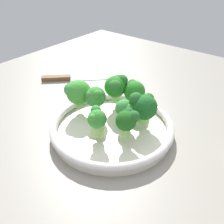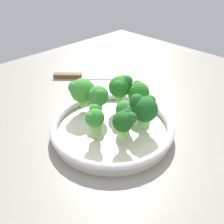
% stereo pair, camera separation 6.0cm
% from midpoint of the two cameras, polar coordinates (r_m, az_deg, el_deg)
% --- Properties ---
extents(ground_plane, '(1.30, 1.30, 0.03)m').
position_cam_midpoint_polar(ground_plane, '(0.65, 6.68, -5.98)').
color(ground_plane, gray).
extents(bowl, '(0.30, 0.30, 0.03)m').
position_cam_midpoint_polar(bowl, '(0.63, 2.75, -3.58)').
color(bowl, silver).
rests_on(bowl, ground_plane).
extents(broccoli_floret_0, '(0.05, 0.05, 0.06)m').
position_cam_midpoint_polar(broccoli_floret_0, '(0.56, -0.79, -1.59)').
color(broccoli_floret_0, '#85B159').
rests_on(broccoli_floret_0, bowl).
extents(broccoli_floret_1, '(0.04, 0.05, 0.05)m').
position_cam_midpoint_polar(broccoli_floret_1, '(0.61, 5.57, 0.24)').
color(broccoli_floret_1, '#88C061').
rests_on(broccoli_floret_1, bowl).
extents(broccoli_floret_2, '(0.06, 0.06, 0.06)m').
position_cam_midpoint_polar(broccoli_floret_2, '(0.68, 8.38, 4.19)').
color(broccoli_floret_2, '#9ED067').
rests_on(broccoli_floret_2, bowl).
extents(broccoli_floret_3, '(0.05, 0.05, 0.06)m').
position_cam_midpoint_polar(broccoli_floret_3, '(0.55, 5.78, -2.08)').
color(broccoli_floret_3, '#86BF5C').
rests_on(broccoli_floret_3, bowl).
extents(broccoli_floret_4, '(0.05, 0.05, 0.07)m').
position_cam_midpoint_polar(broccoli_floret_4, '(0.64, -0.40, 3.41)').
color(broccoli_floret_4, '#9FCD6B').
rests_on(broccoli_floret_4, bowl).
extents(broccoli_floret_5, '(0.07, 0.07, 0.07)m').
position_cam_midpoint_polar(broccoli_floret_5, '(0.60, 9.95, 0.71)').
color(broccoli_floret_5, '#87D064').
rests_on(broccoli_floret_5, bowl).
extents(broccoli_floret_6, '(0.07, 0.06, 0.08)m').
position_cam_midpoint_polar(broccoli_floret_6, '(0.68, 4.47, 5.64)').
color(broccoli_floret_6, '#97C76F').
rests_on(broccoli_floret_6, bowl).
extents(broccoli_floret_7, '(0.06, 0.06, 0.07)m').
position_cam_midpoint_polar(broccoli_floret_7, '(0.67, -4.29, 4.73)').
color(broccoli_floret_7, '#82CB62').
rests_on(broccoli_floret_7, bowl).
extents(knife, '(0.20, 0.21, 0.01)m').
position_cam_midpoint_polar(knife, '(0.91, -4.84, 7.77)').
color(knife, silver).
rests_on(knife, ground_plane).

